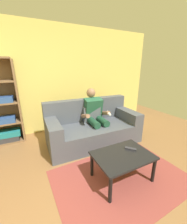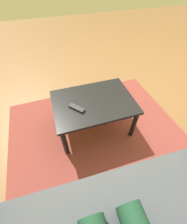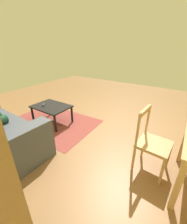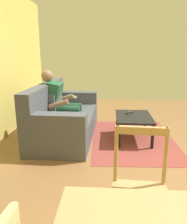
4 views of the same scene
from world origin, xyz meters
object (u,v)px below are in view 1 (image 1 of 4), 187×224
Objects in this scene: couch at (92,127)px; coffee_table at (123,158)px; person_lounging at (95,115)px; tv_remote at (131,149)px.

couch is 2.43× the size of coffee_table.
person_lounging reaches higher than coffee_table.
couch is at bearing 52.42° from tv_remote.
tv_remote is (0.19, 0.06, 0.07)m from coffee_table.
person_lounging reaches higher than couch.
person_lounging reaches higher than tv_remote.
couch is 11.96× the size of tv_remote.
couch is 1.21m from tv_remote.
person_lounging is at bearing 25.74° from couch.
couch reaches higher than tv_remote.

